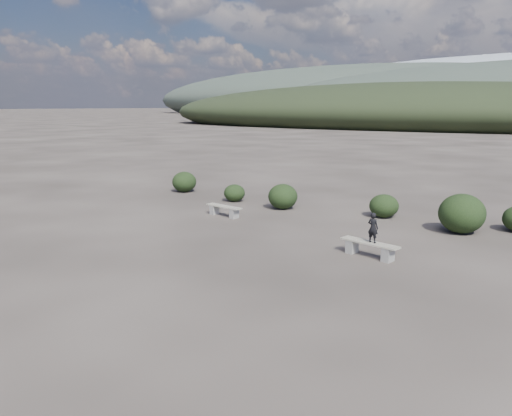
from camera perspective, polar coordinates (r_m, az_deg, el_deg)
The scene contains 9 objects.
ground at distance 13.13m, azimuth -8.95°, elevation -7.23°, with size 1200.00×1200.00×0.00m, color #292320.
bench_left at distance 19.34m, azimuth -3.68°, elevation -0.22°, with size 1.67×0.56×0.41m.
bench_right at distance 14.50m, azimuth 12.85°, elevation -4.47°, with size 1.79×0.69×0.44m.
seated_person at distance 14.31m, azimuth 13.23°, elevation -2.20°, with size 0.31×0.21×0.86m, color black.
shrub_a at distance 22.28m, azimuth -2.48°, elevation 1.73°, with size 0.94×0.94×0.77m, color black.
shrub_b at distance 20.66m, azimuth 3.08°, elevation 1.32°, with size 1.22×1.22×1.04m, color black.
shrub_c at distance 19.70m, azimuth 14.41°, elevation 0.24°, with size 1.12×1.12×0.89m, color black.
shrub_d at distance 18.07m, azimuth 22.47°, elevation -0.59°, with size 1.52×1.52×1.33m, color black.
shrub_f at distance 24.99m, azimuth -8.20°, elevation 2.98°, with size 1.19×1.19×1.01m, color black.
Camera 1 is at (8.55, -9.04, 4.21)m, focal length 35.00 mm.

